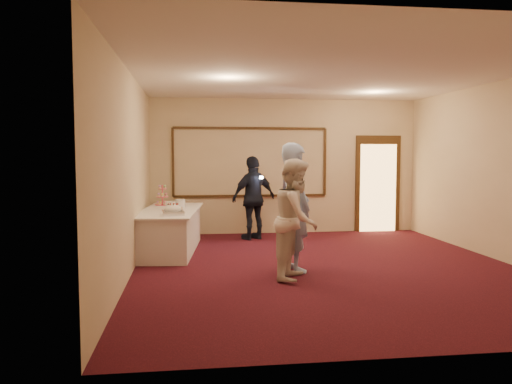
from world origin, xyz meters
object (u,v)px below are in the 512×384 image
pavlova_tray (173,210)px  woman (297,219)px  tart (176,209)px  guest (254,198)px  buffet_table (170,230)px  plate_stack_a (171,205)px  man (294,207)px  plate_stack_b (180,204)px  cupcake_stand (162,197)px

pavlova_tray → woman: 2.30m
tart → guest: guest is taller
buffet_table → tart: size_ratio=9.61×
plate_stack_a → man: bearing=-42.9°
woman → pavlova_tray: bearing=75.1°
plate_stack_b → man: (1.75, -2.07, 0.12)m
plate_stack_b → buffet_table: bearing=-124.0°
woman → plate_stack_a: bearing=63.7°
plate_stack_a → buffet_table: bearing=154.4°
buffet_table → man: size_ratio=1.36×
man → pavlova_tray: bearing=46.6°
pavlova_tray → buffet_table: bearing=96.1°
man → cupcake_stand: bearing=23.7°
plate_stack_a → plate_stack_b: 0.33m
plate_stack_b → man: man is taller
guest → cupcake_stand: bearing=-18.6°
tart → man: size_ratio=0.14×
cupcake_stand → woman: size_ratio=0.25×
pavlova_tray → guest: guest is taller
cupcake_stand → plate_stack_b: cupcake_stand is taller
plate_stack_a → guest: bearing=33.7°
pavlova_tray → plate_stack_b: bearing=84.8°
plate_stack_a → woman: woman is taller
plate_stack_a → tart: plate_stack_a is taller
pavlova_tray → plate_stack_b: size_ratio=2.62×
pavlova_tray → man: bearing=-28.2°
pavlova_tray → woman: woman is taller
guest → plate_stack_a: bearing=6.7°
buffet_table → plate_stack_a: 0.46m
tart → man: man is taller
pavlova_tray → man: 2.11m
buffet_table → woman: woman is taller
plate_stack_b → guest: guest is taller
tart → plate_stack_a: bearing=114.9°
tart → pavlova_tray: bearing=-92.5°
pavlova_tray → woman: (1.79, -1.44, 0.01)m
pavlova_tray → cupcake_stand: cupcake_stand is taller
pavlova_tray → woman: size_ratio=0.30×
plate_stack_a → man: 2.63m
cupcake_stand → woman: bearing=-56.2°
cupcake_stand → plate_stack_a: bearing=-77.0°
tart → woman: bearing=-49.0°
buffet_table → pavlova_tray: bearing=-83.9°
buffet_table → cupcake_stand: size_ratio=6.10×
tart → woman: 2.69m
buffet_table → guest: guest is taller
cupcake_stand → plate_stack_a: cupcake_stand is taller
plate_stack_b → man: bearing=-49.7°
plate_stack_b → man: size_ratio=0.10×
pavlova_tray → plate_stack_a: 0.80m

